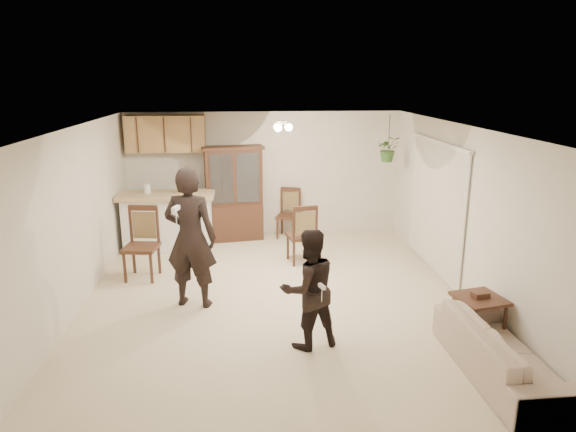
{
  "coord_description": "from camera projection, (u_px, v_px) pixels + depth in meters",
  "views": [
    {
      "loc": [
        -0.4,
        -7.02,
        3.16
      ],
      "look_at": [
        0.24,
        0.4,
        1.13
      ],
      "focal_mm": 32.0,
      "sensor_mm": 36.0,
      "label": 1
    }
  ],
  "objects": [
    {
      "name": "floor",
      "position": [
        274.0,
        297.0,
        7.62
      ],
      "size": [
        6.5,
        6.5,
        0.0
      ],
      "primitive_type": "plane",
      "color": "beige",
      "rests_on": "ground"
    },
    {
      "name": "ceiling",
      "position": [
        273.0,
        127.0,
        6.96
      ],
      "size": [
        5.5,
        6.5,
        0.02
      ],
      "primitive_type": "cube",
      "color": "silver",
      "rests_on": "wall_back"
    },
    {
      "name": "wall_back",
      "position": [
        264.0,
        174.0,
        10.41
      ],
      "size": [
        5.5,
        0.02,
        2.5
      ],
      "primitive_type": "cube",
      "color": "silver",
      "rests_on": "ground"
    },
    {
      "name": "wall_front",
      "position": [
        297.0,
        320.0,
        4.16
      ],
      "size": [
        5.5,
        0.02,
        2.5
      ],
      "primitive_type": "cube",
      "color": "silver",
      "rests_on": "ground"
    },
    {
      "name": "wall_left",
      "position": [
        75.0,
        220.0,
        7.06
      ],
      "size": [
        0.02,
        6.5,
        2.5
      ],
      "primitive_type": "cube",
      "color": "silver",
      "rests_on": "ground"
    },
    {
      "name": "wall_right",
      "position": [
        461.0,
        212.0,
        7.51
      ],
      "size": [
        0.02,
        6.5,
        2.5
      ],
      "primitive_type": "cube",
      "color": "silver",
      "rests_on": "ground"
    },
    {
      "name": "breakfast_bar",
      "position": [
        168.0,
        224.0,
        9.59
      ],
      "size": [
        1.6,
        0.55,
        1.0
      ],
      "primitive_type": "cube",
      "color": "white",
      "rests_on": "floor"
    },
    {
      "name": "bar_top",
      "position": [
        166.0,
        195.0,
        9.45
      ],
      "size": [
        1.75,
        0.7,
        0.08
      ],
      "primitive_type": "cube",
      "color": "tan",
      "rests_on": "breakfast_bar"
    },
    {
      "name": "upper_cabinets",
      "position": [
        166.0,
        134.0,
        9.86
      ],
      "size": [
        1.5,
        0.34,
        0.7
      ],
      "primitive_type": "cube",
      "color": "#9A6B43",
      "rests_on": "wall_back"
    },
    {
      "name": "vertical_blinds",
      "position": [
        435.0,
        207.0,
        8.41
      ],
      "size": [
        0.06,
        2.3,
        2.1
      ],
      "primitive_type": null,
      "color": "beige",
      "rests_on": "wall_right"
    },
    {
      "name": "ceiling_fixture",
      "position": [
        281.0,
        126.0,
        8.16
      ],
      "size": [
        0.36,
        0.36,
        0.2
      ],
      "primitive_type": null,
      "color": "#FFE8BF",
      "rests_on": "ceiling"
    },
    {
      "name": "hanging_plant",
      "position": [
        388.0,
        149.0,
        9.63
      ],
      "size": [
        0.43,
        0.37,
        0.48
      ],
      "primitive_type": "imported",
      "color": "#315823",
      "rests_on": "ceiling"
    },
    {
      "name": "plant_cord",
      "position": [
        389.0,
        132.0,
        9.54
      ],
      "size": [
        0.01,
        0.01,
        0.65
      ],
      "primitive_type": "cylinder",
      "color": "black",
      "rests_on": "ceiling"
    },
    {
      "name": "sofa",
      "position": [
        503.0,
        345.0,
        5.52
      ],
      "size": [
        0.76,
        1.89,
        0.73
      ],
      "primitive_type": "imported",
      "rotation": [
        0.0,
        0.0,
        1.59
      ],
      "color": "beige",
      "rests_on": "floor"
    },
    {
      "name": "adult",
      "position": [
        191.0,
        245.0,
        7.13
      ],
      "size": [
        0.74,
        0.58,
        1.8
      ],
      "primitive_type": "imported",
      "rotation": [
        0.0,
        0.0,
        2.89
      ],
      "color": "black",
      "rests_on": "floor"
    },
    {
      "name": "child",
      "position": [
        309.0,
        294.0,
        6.08
      ],
      "size": [
        0.78,
        0.69,
        1.35
      ],
      "primitive_type": "imported",
      "rotation": [
        0.0,
        0.0,
        3.46
      ],
      "color": "black",
      "rests_on": "floor"
    },
    {
      "name": "china_hutch",
      "position": [
        234.0,
        194.0,
        10.11
      ],
      "size": [
        1.24,
        0.63,
        1.87
      ],
      "rotation": [
        0.0,
        0.0,
        0.16
      ],
      "color": "#361C13",
      "rests_on": "floor"
    },
    {
      "name": "side_table",
      "position": [
        478.0,
        318.0,
        6.27
      ],
      "size": [
        0.63,
        0.63,
        0.65
      ],
      "rotation": [
        0.0,
        0.0,
        0.2
      ],
      "color": "#361C13",
      "rests_on": "floor"
    },
    {
      "name": "chair_bar",
      "position": [
        142.0,
        259.0,
        8.25
      ],
      "size": [
        0.58,
        0.58,
        1.16
      ],
      "rotation": [
        0.0,
        0.0,
        -0.14
      ],
      "color": "#361C13",
      "rests_on": "floor"
    },
    {
      "name": "chair_hutch_left",
      "position": [
        288.0,
        224.0,
        10.4
      ],
      "size": [
        0.56,
        0.56,
        1.0
      ],
      "rotation": [
        0.0,
        0.0,
        -0.33
      ],
      "color": "#361C13",
      "rests_on": "floor"
    },
    {
      "name": "chair_hutch_right",
      "position": [
        301.0,
        245.0,
        9.0
      ],
      "size": [
        0.55,
        0.55,
        1.06
      ],
      "rotation": [
        0.0,
        0.0,
        3.33
      ],
      "color": "#361C13",
      "rests_on": "floor"
    },
    {
      "name": "controller_adult",
      "position": [
        176.0,
        209.0,
        6.52
      ],
      "size": [
        0.09,
        0.18,
        0.05
      ],
      "primitive_type": "cube",
      "rotation": [
        0.0,
        0.0,
        2.89
      ],
      "color": "white",
      "rests_on": "adult"
    },
    {
      "name": "controller_child",
      "position": [
        322.0,
        286.0,
        5.71
      ],
      "size": [
        0.08,
        0.13,
        0.04
      ],
      "primitive_type": "cube",
      "rotation": [
        0.0,
        0.0,
        3.46
      ],
      "color": "white",
      "rests_on": "child"
    }
  ]
}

